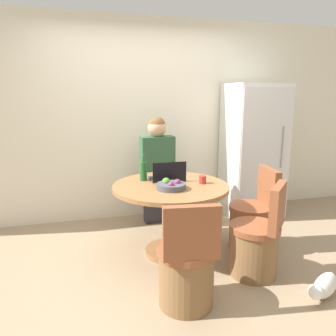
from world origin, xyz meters
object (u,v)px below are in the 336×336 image
at_px(person_seated, 157,166).
at_px(cat, 324,286).
at_px(dining_table, 171,203).
at_px(bottle, 143,171).
at_px(chair_right_side, 252,222).
at_px(laptop, 168,176).
at_px(fruit_bowl, 171,186).
at_px(chair_near_right_corner, 256,245).
at_px(chair_near_camera, 187,271).
at_px(refrigerator, 253,151).

distance_m(person_seated, cat, 2.22).
xyz_separation_m(dining_table, person_seated, (0.05, 0.81, 0.22)).
bearing_deg(cat, bottle, -75.68).
distance_m(chair_right_side, person_seated, 1.33).
distance_m(laptop, fruit_bowl, 0.33).
height_order(bottle, cat, bottle).
relative_size(chair_near_right_corner, bottle, 3.25).
xyz_separation_m(person_seated, laptop, (-0.03, -0.63, 0.02)).
distance_m(dining_table, chair_near_camera, 0.92).
distance_m(dining_table, fruit_bowl, 0.28).
distance_m(bottle, cat, 1.96).
distance_m(person_seated, bottle, 0.63).
height_order(fruit_bowl, bottle, bottle).
height_order(chair_right_side, bottle, bottle).
xyz_separation_m(dining_table, chair_right_side, (0.88, -0.11, -0.25)).
bearing_deg(chair_right_side, cat, 14.91).
relative_size(dining_table, chair_near_camera, 1.33).
bearing_deg(cat, dining_table, -75.78).
relative_size(refrigerator, fruit_bowl, 6.33).
xyz_separation_m(chair_near_right_corner, chair_near_camera, (-0.75, -0.26, 0.00)).
xyz_separation_m(chair_near_camera, bottle, (-0.11, 1.12, 0.56)).
height_order(refrigerator, person_seated, refrigerator).
xyz_separation_m(dining_table, chair_near_right_corner, (0.64, -0.61, -0.25)).
height_order(chair_right_side, laptop, laptop).
xyz_separation_m(person_seated, bottle, (-0.28, -0.57, 0.08)).
relative_size(refrigerator, laptop, 4.98).
bearing_deg(cat, refrigerator, -130.60).
height_order(chair_near_right_corner, cat, chair_near_right_corner).
xyz_separation_m(chair_near_right_corner, bottle, (-0.87, 0.85, 0.56)).
bearing_deg(fruit_bowl, dining_table, 75.39).
bearing_deg(fruit_bowl, bottle, 115.96).
bearing_deg(chair_right_side, fruit_bowl, -80.32).
distance_m(refrigerator, bottle, 1.75).
bearing_deg(bottle, chair_right_side, -17.82).
distance_m(refrigerator, dining_table, 1.69).
bearing_deg(chair_near_right_corner, person_seated, -113.60).
bearing_deg(refrigerator, fruit_bowl, -144.99).
bearing_deg(chair_right_side, refrigerator, 158.72).
height_order(person_seated, fruit_bowl, person_seated).
xyz_separation_m(chair_near_right_corner, laptop, (-0.62, 0.79, 0.50)).
height_order(chair_near_camera, person_seated, person_seated).
distance_m(chair_near_right_corner, laptop, 1.12).
bearing_deg(cat, fruit_bowl, -70.40).
bearing_deg(bottle, dining_table, -46.47).
height_order(dining_table, cat, dining_table).
distance_m(refrigerator, chair_right_side, 1.26).
height_order(chair_near_right_corner, fruit_bowl, chair_near_right_corner).
distance_m(chair_right_side, fruit_bowl, 1.04).
bearing_deg(refrigerator, chair_near_right_corner, -117.63).
height_order(chair_near_right_corner, person_seated, person_seated).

